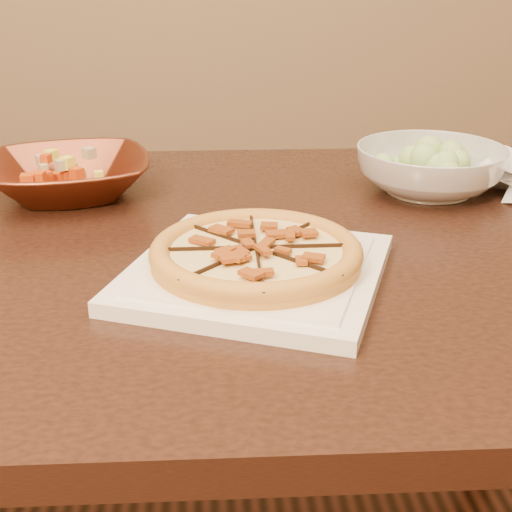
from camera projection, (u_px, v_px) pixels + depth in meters
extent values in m
cube|color=#331811|center=(193.00, 252.00, 0.96)|extent=(1.42, 0.93, 0.04)
cylinder|color=#331811|center=(497.00, 339.00, 1.49)|extent=(0.07, 0.07, 0.71)
cube|color=white|center=(256.00, 273.00, 0.83)|extent=(0.36, 0.36, 0.02)
cube|color=white|center=(256.00, 264.00, 0.82)|extent=(0.31, 0.31, 0.00)
cylinder|color=gold|center=(256.00, 258.00, 0.82)|extent=(0.24, 0.24, 0.01)
torus|color=gold|center=(256.00, 251.00, 0.82)|extent=(0.25, 0.25, 0.02)
cylinder|color=#FFEB8A|center=(256.00, 252.00, 0.82)|extent=(0.20, 0.20, 0.01)
cube|color=black|center=(256.00, 248.00, 0.81)|extent=(0.01, 0.24, 0.01)
cube|color=black|center=(256.00, 248.00, 0.81)|extent=(0.17, 0.18, 0.01)
cube|color=black|center=(256.00, 248.00, 0.81)|extent=(0.24, 0.01, 0.01)
cube|color=black|center=(256.00, 248.00, 0.81)|extent=(0.18, 0.17, 0.01)
cube|color=#974918|center=(271.00, 245.00, 0.81)|extent=(0.02, 0.01, 0.00)
cube|color=#974918|center=(289.00, 241.00, 0.83)|extent=(0.03, 0.02, 0.00)
cube|color=#974918|center=(299.00, 234.00, 0.85)|extent=(0.03, 0.02, 0.00)
cube|color=#974918|center=(269.00, 239.00, 0.83)|extent=(0.03, 0.03, 0.00)
cube|color=#974918|center=(272.00, 232.00, 0.85)|extent=(0.02, 0.03, 0.00)
cube|color=#974918|center=(264.00, 224.00, 0.88)|extent=(0.02, 0.03, 0.00)
cube|color=#974918|center=(253.00, 236.00, 0.84)|extent=(0.02, 0.02, 0.00)
cube|color=#974918|center=(238.00, 230.00, 0.86)|extent=(0.02, 0.03, 0.00)
cube|color=#974918|center=(217.00, 227.00, 0.87)|extent=(0.03, 0.03, 0.00)
cube|color=#974918|center=(230.00, 238.00, 0.83)|extent=(0.03, 0.03, 0.00)
cube|color=#974918|center=(207.00, 239.00, 0.83)|extent=(0.03, 0.02, 0.00)
cube|color=#974918|center=(237.00, 245.00, 0.81)|extent=(0.03, 0.02, 0.00)
cube|color=#974918|center=(217.00, 249.00, 0.80)|extent=(0.03, 0.02, 0.00)
cube|color=#974918|center=(202.00, 256.00, 0.78)|extent=(0.03, 0.02, 0.00)
cube|color=#974918|center=(237.00, 252.00, 0.80)|extent=(0.03, 0.03, 0.00)
cube|color=#974918|center=(231.00, 261.00, 0.77)|extent=(0.03, 0.03, 0.00)
cube|color=#974918|center=(237.00, 271.00, 0.75)|extent=(0.02, 0.03, 0.00)
cube|color=#974918|center=(256.00, 258.00, 0.78)|extent=(0.02, 0.03, 0.00)
cube|color=#974918|center=(270.00, 266.00, 0.76)|extent=(0.02, 0.03, 0.00)
cube|color=#974918|center=(265.00, 251.00, 0.80)|extent=(0.02, 0.03, 0.00)
cube|color=#974918|center=(284.00, 256.00, 0.79)|extent=(0.03, 0.03, 0.00)
cube|color=#974918|center=(308.00, 256.00, 0.79)|extent=(0.03, 0.02, 0.00)
cube|color=#974918|center=(278.00, 247.00, 0.81)|extent=(0.03, 0.02, 0.00)
imported|color=brown|center=(69.00, 177.00, 1.10)|extent=(0.29, 0.29, 0.06)
cube|color=tan|center=(66.00, 149.00, 1.08)|extent=(0.03, 0.03, 0.03)
cube|color=#BE3F0B|center=(77.00, 147.00, 1.09)|extent=(0.03, 0.03, 0.03)
cube|color=yellow|center=(86.00, 145.00, 1.10)|extent=(0.03, 0.03, 0.03)
cube|color=tan|center=(88.00, 141.00, 1.12)|extent=(0.03, 0.03, 0.03)
cube|color=#BE3F0B|center=(69.00, 147.00, 1.09)|extent=(0.03, 0.03, 0.03)
cube|color=yellow|center=(67.00, 144.00, 1.11)|extent=(0.03, 0.03, 0.03)
cube|color=tan|center=(59.00, 142.00, 1.12)|extent=(0.03, 0.03, 0.03)
cube|color=#BE3F0B|center=(65.00, 148.00, 1.08)|extent=(0.03, 0.03, 0.03)
cube|color=yellow|center=(56.00, 147.00, 1.09)|extent=(0.03, 0.03, 0.03)
cube|color=tan|center=(44.00, 148.00, 1.09)|extent=(0.03, 0.03, 0.03)
cube|color=#BE3F0B|center=(31.00, 151.00, 1.07)|extent=(0.03, 0.03, 0.03)
cube|color=yellow|center=(59.00, 150.00, 1.08)|extent=(0.03, 0.03, 0.03)
cube|color=tan|center=(51.00, 152.00, 1.06)|extent=(0.03, 0.03, 0.03)
cube|color=#BE3F0B|center=(49.00, 156.00, 1.05)|extent=(0.03, 0.03, 0.03)
cube|color=yellow|center=(66.00, 149.00, 1.08)|extent=(0.03, 0.03, 0.03)
cube|color=tan|center=(67.00, 152.00, 1.07)|extent=(0.03, 0.03, 0.03)
cube|color=#BE3F0B|center=(76.00, 154.00, 1.06)|extent=(0.03, 0.03, 0.03)
cube|color=yellow|center=(91.00, 154.00, 1.06)|extent=(0.03, 0.03, 0.03)
cube|color=tan|center=(74.00, 149.00, 1.08)|extent=(0.03, 0.03, 0.03)
imported|color=silver|center=(430.00, 170.00, 1.12)|extent=(0.30, 0.30, 0.07)
sphere|color=#AED482|center=(433.00, 136.00, 1.09)|extent=(0.04, 0.04, 0.04)
sphere|color=#AED482|center=(444.00, 134.00, 1.10)|extent=(0.04, 0.04, 0.04)
sphere|color=#AED482|center=(445.00, 130.00, 1.13)|extent=(0.04, 0.04, 0.04)
sphere|color=#AED482|center=(433.00, 134.00, 1.11)|extent=(0.04, 0.04, 0.04)
sphere|color=#AED482|center=(424.00, 131.00, 1.13)|extent=(0.04, 0.04, 0.04)
sphere|color=#AED482|center=(432.00, 135.00, 1.10)|extent=(0.04, 0.04, 0.04)
sphere|color=#AED482|center=(418.00, 134.00, 1.11)|extent=(0.04, 0.04, 0.04)
sphere|color=#AED482|center=(403.00, 135.00, 1.10)|extent=(0.04, 0.04, 0.04)
sphere|color=#AED482|center=(425.00, 136.00, 1.09)|extent=(0.04, 0.04, 0.04)
sphere|color=#AED482|center=(418.00, 139.00, 1.07)|extent=(0.04, 0.04, 0.04)
sphere|color=#AED482|center=(432.00, 136.00, 1.09)|extent=(0.04, 0.04, 0.04)
sphere|color=#AED482|center=(437.00, 140.00, 1.07)|extent=(0.04, 0.04, 0.04)
sphere|color=#AED482|center=(453.00, 143.00, 1.05)|extent=(0.04, 0.04, 0.04)
sphere|color=#AED482|center=(443.00, 138.00, 1.08)|extent=(0.04, 0.04, 0.04)
sphere|color=#AED482|center=(460.00, 138.00, 1.08)|extent=(0.04, 0.04, 0.04)
cube|color=orange|center=(445.00, 137.00, 1.12)|extent=(0.02, 0.02, 0.01)
cube|color=orange|center=(409.00, 140.00, 1.11)|extent=(0.02, 0.02, 0.01)
cube|color=orange|center=(444.00, 147.00, 1.07)|extent=(0.02, 0.02, 0.01)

